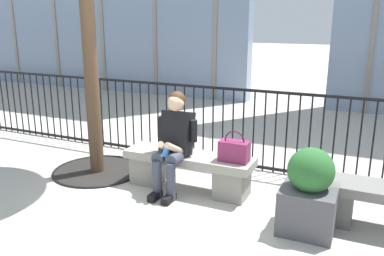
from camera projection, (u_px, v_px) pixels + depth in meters
The scene contains 6 objects.
ground_plane at pixel (189, 188), 4.96m from camera, with size 60.00×60.00×0.00m, color #B2ADA3.
stone_bench at pixel (189, 168), 4.89m from camera, with size 1.60×0.44×0.45m.
seated_person_with_phone at pixel (174, 140), 4.73m from camera, with size 0.52×0.66×1.21m.
handbag_on_bench at pixel (234, 151), 4.57m from camera, with size 0.34×0.18×0.36m.
plaza_railing at pixel (218, 126), 5.66m from camera, with size 8.79×0.04×1.13m.
planter at pixel (309, 193), 3.89m from camera, with size 0.52×0.52×0.85m.
Camera 1 is at (1.96, -4.15, 2.03)m, focal length 37.60 mm.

